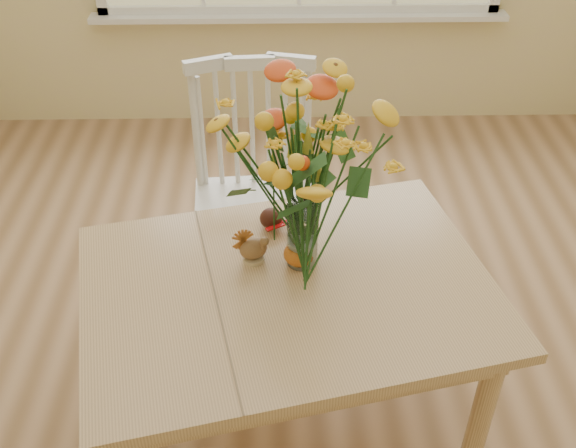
{
  "coord_description": "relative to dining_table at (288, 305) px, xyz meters",
  "views": [
    {
      "loc": [
        -0.14,
        -1.65,
        2.1
      ],
      "look_at": [
        -0.11,
        -0.08,
        0.9
      ],
      "focal_mm": 42.0,
      "sensor_mm": 36.0,
      "label": 1
    }
  ],
  "objects": [
    {
      "name": "windsor_chair",
      "position": [
        -0.12,
        0.71,
        -0.0
      ],
      "size": [
        0.52,
        0.5,
        1.05
      ],
      "rotation": [
        0.0,
        0.0,
        0.07
      ],
      "color": "white",
      "rests_on": "floor"
    },
    {
      "name": "dark_gourd",
      "position": [
        -0.05,
        0.29,
        0.13
      ],
      "size": [
        0.13,
        0.08,
        0.07
      ],
      "color": "#38160F",
      "rests_on": "dining_table"
    },
    {
      "name": "flower_vase",
      "position": [
        0.05,
        0.11,
        0.43
      ],
      "size": [
        0.47,
        0.47,
        0.56
      ],
      "color": "white",
      "rests_on": "dining_table"
    },
    {
      "name": "pumpkin",
      "position": [
        0.04,
        0.1,
        0.13
      ],
      "size": [
        0.1,
        0.1,
        0.08
      ],
      "primitive_type": "ellipsoid",
      "color": "#BF4B16",
      "rests_on": "dining_table"
    },
    {
      "name": "dining_table",
      "position": [
        0.0,
        0.0,
        0.0
      ],
      "size": [
        1.44,
        1.16,
        0.68
      ],
      "rotation": [
        0.0,
        0.0,
        0.22
      ],
      "color": "tan",
      "rests_on": "floor"
    },
    {
      "name": "turkey_figurine",
      "position": [
        -0.11,
        0.12,
        0.14
      ],
      "size": [
        0.11,
        0.09,
        0.11
      ],
      "rotation": [
        0.0,
        0.0,
        0.29
      ],
      "color": "#CCB78C",
      "rests_on": "dining_table"
    },
    {
      "name": "floor",
      "position": [
        0.11,
        0.1,
        -0.59
      ],
      "size": [
        4.0,
        4.5,
        0.01
      ],
      "primitive_type": "cube",
      "color": "#906945",
      "rests_on": "ground"
    }
  ]
}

